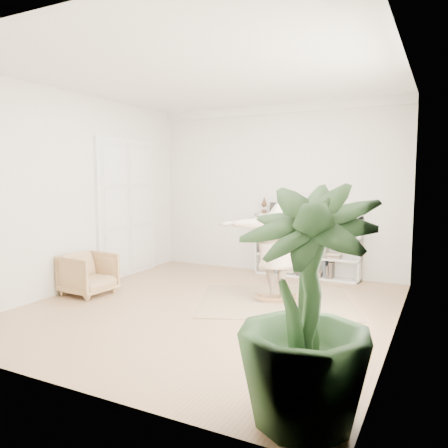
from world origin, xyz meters
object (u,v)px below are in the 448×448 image
rocker_board (276,298)px  person (276,248)px  bookshelf (306,247)px  armchair (88,274)px  houseplant (305,307)px

rocker_board → person: person is taller
bookshelf → armchair: (-3.04, -3.09, -0.27)m
rocker_board → houseplant: 3.75m
rocker_board → person: size_ratio=0.29×
bookshelf → person: (0.09, -2.04, 0.27)m
armchair → rocker_board: size_ratio=1.45×
armchair → person: person is taller
armchair → rocker_board: (3.13, 1.05, -0.30)m
houseplant → armchair: bearing=153.7°
houseplant → person: bearing=113.8°
bookshelf → rocker_board: size_ratio=3.97×
person → houseplant: size_ratio=0.96×
bookshelf → person: size_ratio=1.14×
person → armchair: bearing=-3.5°
person → houseplant: bearing=91.8°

